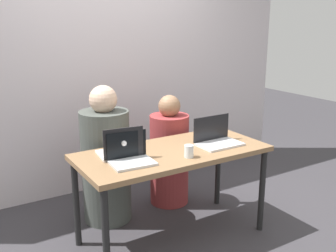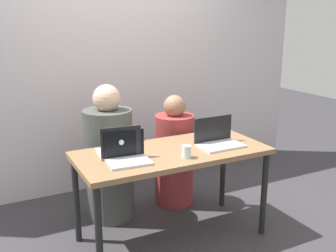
{
  "view_description": "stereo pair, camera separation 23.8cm",
  "coord_description": "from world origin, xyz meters",
  "px_view_note": "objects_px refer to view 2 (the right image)",
  "views": [
    {
      "loc": [
        -1.56,
        -2.46,
        1.75
      ],
      "look_at": [
        0.0,
        0.07,
        0.94
      ],
      "focal_mm": 42.0,
      "sensor_mm": 36.0,
      "label": 1
    },
    {
      "loc": [
        -1.35,
        -2.58,
        1.75
      ],
      "look_at": [
        0.0,
        0.07,
        0.94
      ],
      "focal_mm": 42.0,
      "sensor_mm": 36.0,
      "label": 2
    }
  ],
  "objects_px": {
    "laptop_back_left": "(119,148)",
    "water_glass_center": "(187,152)",
    "person_on_left": "(109,160)",
    "laptop_front_left": "(127,155)",
    "laptop_front_right": "(218,140)",
    "person_on_right": "(174,156)"
  },
  "relations": [
    {
      "from": "person_on_left",
      "to": "laptop_front_right",
      "type": "xyz_separation_m",
      "value": [
        0.72,
        -0.63,
        0.27
      ]
    },
    {
      "from": "laptop_front_right",
      "to": "water_glass_center",
      "type": "distance_m",
      "value": 0.4
    },
    {
      "from": "person_on_left",
      "to": "laptop_front_left",
      "type": "height_order",
      "value": "person_on_left"
    },
    {
      "from": "laptop_front_right",
      "to": "water_glass_center",
      "type": "relative_size",
      "value": 3.85
    },
    {
      "from": "laptop_back_left",
      "to": "laptop_front_left",
      "type": "xyz_separation_m",
      "value": [
        0.01,
        -0.16,
        -0.01
      ]
    },
    {
      "from": "laptop_front_left",
      "to": "laptop_back_left",
      "type": "bearing_deg",
      "value": 96.25
    },
    {
      "from": "person_on_left",
      "to": "laptop_front_left",
      "type": "xyz_separation_m",
      "value": [
        -0.08,
        -0.65,
        0.26
      ]
    },
    {
      "from": "person_on_left",
      "to": "water_glass_center",
      "type": "height_order",
      "value": "person_on_left"
    },
    {
      "from": "water_glass_center",
      "to": "laptop_front_right",
      "type": "bearing_deg",
      "value": 20.51
    },
    {
      "from": "laptop_front_left",
      "to": "person_on_right",
      "type": "bearing_deg",
      "value": 46.02
    },
    {
      "from": "laptop_front_right",
      "to": "person_on_right",
      "type": "bearing_deg",
      "value": 94.98
    },
    {
      "from": "person_on_right",
      "to": "laptop_back_left",
      "type": "distance_m",
      "value": 0.95
    },
    {
      "from": "laptop_back_left",
      "to": "water_glass_center",
      "type": "xyz_separation_m",
      "value": [
        0.43,
        -0.28,
        -0.01
      ]
    },
    {
      "from": "laptop_front_left",
      "to": "water_glass_center",
      "type": "relative_size",
      "value": 3.41
    },
    {
      "from": "laptop_back_left",
      "to": "laptop_front_right",
      "type": "relative_size",
      "value": 0.92
    },
    {
      "from": "laptop_front_left",
      "to": "water_glass_center",
      "type": "bearing_deg",
      "value": -11.82
    },
    {
      "from": "water_glass_center",
      "to": "laptop_front_left",
      "type": "bearing_deg",
      "value": 163.96
    },
    {
      "from": "person_on_left",
      "to": "laptop_front_left",
      "type": "distance_m",
      "value": 0.71
    },
    {
      "from": "person_on_right",
      "to": "laptop_back_left",
      "type": "bearing_deg",
      "value": 18.21
    },
    {
      "from": "laptop_back_left",
      "to": "laptop_front_left",
      "type": "bearing_deg",
      "value": 99.0
    },
    {
      "from": "laptop_front_left",
      "to": "laptop_front_right",
      "type": "distance_m",
      "value": 0.79
    },
    {
      "from": "laptop_front_right",
      "to": "laptop_front_left",
      "type": "bearing_deg",
      "value": -179.3
    }
  ]
}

